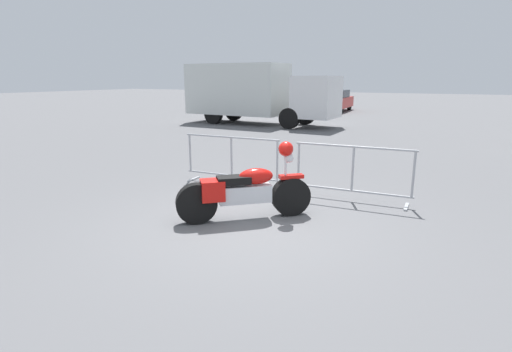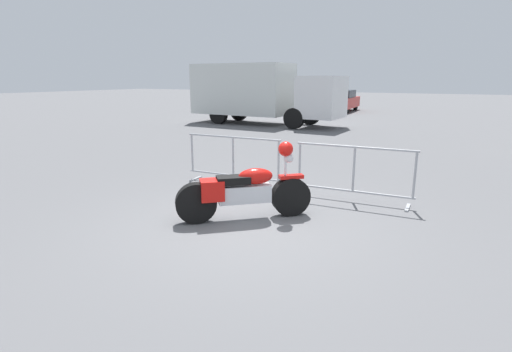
% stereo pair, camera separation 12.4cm
% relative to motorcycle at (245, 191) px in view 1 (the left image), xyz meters
% --- Properties ---
extents(ground_plane, '(120.00, 120.00, 0.00)m').
position_rel_motorcycle_xyz_m(ground_plane, '(0.22, -0.27, -0.49)').
color(ground_plane, '#5B5B5E').
extents(motorcycle, '(1.82, 1.63, 1.28)m').
position_rel_motorcycle_xyz_m(motorcycle, '(0.00, 0.00, 0.00)').
color(motorcycle, black).
rests_on(motorcycle, ground).
extents(crowd_barrier_near, '(2.25, 0.52, 1.07)m').
position_rel_motorcycle_xyz_m(crowd_barrier_near, '(-1.33, 1.82, 0.07)').
color(crowd_barrier_near, '#9EA0A5').
rests_on(crowd_barrier_near, ground).
extents(crowd_barrier_far, '(2.25, 0.52, 1.07)m').
position_rel_motorcycle_xyz_m(crowd_barrier_far, '(1.33, 1.82, 0.07)').
color(crowd_barrier_far, '#9EA0A5').
rests_on(crowd_barrier_far, ground).
extents(box_truck, '(7.77, 2.51, 2.98)m').
position_rel_motorcycle_xyz_m(box_truck, '(-6.42, 12.55, 1.15)').
color(box_truck, silver).
rests_on(box_truck, ground).
extents(parked_car_tan, '(2.06, 4.55, 1.51)m').
position_rel_motorcycle_xyz_m(parked_car_tan, '(-10.47, 21.66, 0.28)').
color(parked_car_tan, tan).
rests_on(parked_car_tan, ground).
extents(parked_car_silver, '(1.87, 4.14, 1.38)m').
position_rel_motorcycle_xyz_m(parked_car_silver, '(-7.72, 21.81, 0.21)').
color(parked_car_silver, '#B7BABF').
rests_on(parked_car_silver, ground).
extents(parked_car_red, '(1.99, 4.41, 1.47)m').
position_rel_motorcycle_xyz_m(parked_car_red, '(-4.97, 22.25, 0.26)').
color(parked_car_red, '#B21E19').
rests_on(parked_car_red, ground).
extents(pedestrian, '(0.36, 0.36, 1.69)m').
position_rel_motorcycle_xyz_m(pedestrian, '(-6.28, 18.83, 0.43)').
color(pedestrian, '#262838').
rests_on(pedestrian, ground).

